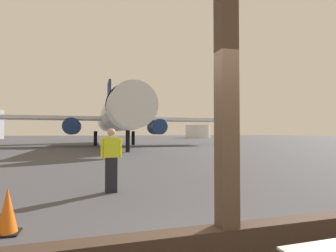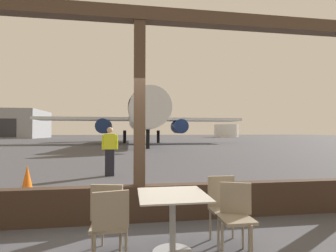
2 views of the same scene
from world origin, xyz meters
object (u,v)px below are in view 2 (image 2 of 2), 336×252
cafe_chair_window_left (224,203)px  cafe_chair_aisle_right (236,212)px  dining_table (173,217)px  traffic_cone (27,181)px  ground_crew_worker (110,151)px  fuel_storage_tank (226,131)px  cafe_chair_window_right (110,221)px  cafe_chair_aisle_left (109,213)px  airplane (142,117)px

cafe_chair_window_left → cafe_chair_aisle_right: size_ratio=1.03×
dining_table → cafe_chair_aisle_right: cafe_chair_aisle_right is taller
cafe_chair_window_left → traffic_cone: cafe_chair_window_left is taller
cafe_chair_aisle_right → ground_crew_worker: 6.50m
dining_table → fuel_storage_tank: 80.53m
cafe_chair_window_right → cafe_chair_aisle_left: bearing=95.7°
cafe_chair_aisle_left → traffic_cone: size_ratio=1.23×
cafe_chair_aisle_right → airplane: (0.34, 31.78, 3.11)m
cafe_chair_window_right → airplane: (1.92, 31.93, 3.09)m
cafe_chair_aisle_right → traffic_cone: size_ratio=1.19×
cafe_chair_window_right → cafe_chair_aisle_left: (-0.03, 0.34, -0.01)m
cafe_chair_window_left → ground_crew_worker: (-2.03, 5.80, 0.36)m
airplane → traffic_cone: bearing=-98.5°
dining_table → cafe_chair_aisle_right: 0.82m
cafe_chair_window_right → traffic_cone: cafe_chair_window_right is taller
cafe_chair_window_right → airplane: bearing=86.6°
dining_table → airplane: (1.15, 31.68, 3.16)m
cafe_chair_aisle_right → fuel_storage_tank: fuel_storage_tank is taller
airplane → ground_crew_worker: (-2.40, -25.62, -2.74)m
cafe_chair_aisle_right → cafe_chair_aisle_left: bearing=173.3°
ground_crew_worker → fuel_storage_tank: (31.48, 68.57, 1.12)m
cafe_chair_window_left → airplane: bearing=89.3°
cafe_chair_aisle_right → cafe_chair_window_left: bearing=94.7°
cafe_chair_window_right → fuel_storage_tank: size_ratio=0.12×
airplane → cafe_chair_aisle_right: bearing=-90.6°
dining_table → fuel_storage_tank: fuel_storage_tank is taller
dining_table → traffic_cone: bearing=130.9°
dining_table → ground_crew_worker: ground_crew_worker is taller
cafe_chair_aisle_left → traffic_cone: (-2.25, 3.44, -0.18)m
cafe_chair_aisle_right → fuel_storage_tank: 80.32m
cafe_chair_aisle_right → traffic_cone: (-3.87, 3.63, -0.18)m
airplane → traffic_cone: size_ratio=40.20×
airplane → ground_crew_worker: airplane is taller
cafe_chair_window_left → cafe_chair_aisle_left: cafe_chair_window_left is taller
cafe_chair_window_right → fuel_storage_tank: bearing=67.5°
fuel_storage_tank → cafe_chair_window_right: bearing=-112.5°
airplane → cafe_chair_window_right: bearing=-93.4°
dining_table → airplane: size_ratio=0.03×
airplane → dining_table: bearing=-92.1°
cafe_chair_window_left → cafe_chair_window_right: bearing=-161.8°
cafe_chair_window_right → ground_crew_worker: bearing=94.3°
cafe_chair_aisle_right → airplane: 31.93m
cafe_chair_aisle_right → ground_crew_worker: size_ratio=0.51×
cafe_chair_window_left → ground_crew_worker: bearing=109.3°
cafe_chair_aisle_left → cafe_chair_window_right: bearing=-84.3°
cafe_chair_aisle_left → cafe_chair_aisle_right: 1.63m
fuel_storage_tank → cafe_chair_aisle_left: bearing=-112.6°
fuel_storage_tank → cafe_chair_aisle_right: bearing=-111.5°
cafe_chair_window_left → cafe_chair_aisle_left: size_ratio=1.00×
traffic_cone → cafe_chair_window_right: bearing=-58.8°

